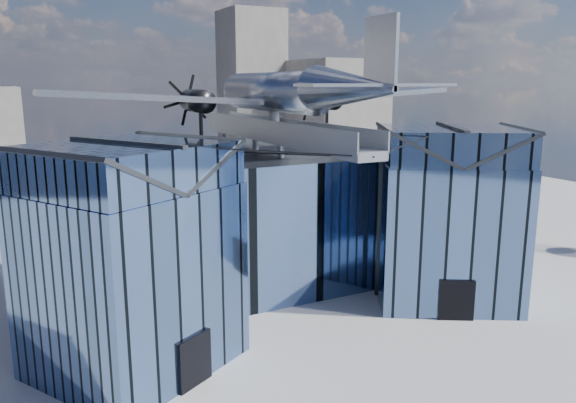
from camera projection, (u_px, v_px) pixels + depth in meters
name	position (u px, v px, depth m)	size (l,w,h in m)	color
ground_plane	(302.00, 319.00, 35.35)	(120.00, 120.00, 0.00)	gray
museum	(263.00, 215.00, 39.26)	(32.88, 24.50, 17.60)	#4B6899
bg_towers	(138.00, 116.00, 77.83)	(77.00, 24.50, 26.00)	slate
tree_side_e	(407.00, 189.00, 56.46)	(5.07, 5.07, 6.06)	#352015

